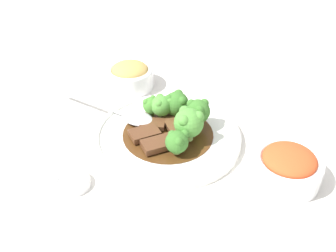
# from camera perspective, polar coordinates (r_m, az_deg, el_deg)

# --- Properties ---
(ground_plane) EXTENTS (4.00, 4.00, 0.00)m
(ground_plane) POSITION_cam_1_polar(r_m,az_deg,el_deg) (0.77, 0.00, -2.02)
(ground_plane) COLOR silver
(main_plate) EXTENTS (0.29, 0.29, 0.02)m
(main_plate) POSITION_cam_1_polar(r_m,az_deg,el_deg) (0.77, 0.00, -1.43)
(main_plate) COLOR white
(main_plate) RESTS_ON ground_plane
(beef_strip_0) EXTENTS (0.06, 0.05, 0.01)m
(beef_strip_0) POSITION_cam_1_polar(r_m,az_deg,el_deg) (0.78, -2.22, 0.33)
(beef_strip_0) COLOR #56331E
(beef_strip_0) RESTS_ON main_plate
(beef_strip_1) EXTENTS (0.06, 0.05, 0.01)m
(beef_strip_1) POSITION_cam_1_polar(r_m,az_deg,el_deg) (0.75, -3.40, -1.10)
(beef_strip_1) COLOR #56331E
(beef_strip_1) RESTS_ON main_plate
(beef_strip_2) EXTENTS (0.08, 0.05, 0.01)m
(beef_strip_2) POSITION_cam_1_polar(r_m,az_deg,el_deg) (0.73, -0.96, -2.50)
(beef_strip_2) COLOR #56331E
(beef_strip_2) RESTS_ON main_plate
(beef_strip_3) EXTENTS (0.04, 0.07, 0.01)m
(beef_strip_3) POSITION_cam_1_polar(r_m,az_deg,el_deg) (0.77, 1.12, 0.02)
(beef_strip_3) COLOR brown
(beef_strip_3) RESTS_ON main_plate
(broccoli_floret_0) EXTENTS (0.03, 0.03, 0.04)m
(broccoli_floret_0) POSITION_cam_1_polar(r_m,az_deg,el_deg) (0.80, -2.42, 3.06)
(broccoli_floret_0) COLOR #7FA84C
(broccoli_floret_0) RESTS_ON main_plate
(broccoli_floret_1) EXTENTS (0.06, 0.06, 0.07)m
(broccoli_floret_1) POSITION_cam_1_polar(r_m,az_deg,el_deg) (0.72, 3.03, 0.53)
(broccoli_floret_1) COLOR #8EB756
(broccoli_floret_1) RESTS_ON main_plate
(broccoli_floret_2) EXTENTS (0.05, 0.05, 0.06)m
(broccoli_floret_2) POSITION_cam_1_polar(r_m,az_deg,el_deg) (0.76, 4.38, 2.19)
(broccoli_floret_2) COLOR #8EB756
(broccoli_floret_2) RESTS_ON main_plate
(broccoli_floret_3) EXTENTS (0.05, 0.05, 0.05)m
(broccoli_floret_3) POSITION_cam_1_polar(r_m,az_deg,el_deg) (0.79, 1.24, 3.33)
(broccoli_floret_3) COLOR #7FA84C
(broccoli_floret_3) RESTS_ON main_plate
(broccoli_floret_4) EXTENTS (0.04, 0.04, 0.05)m
(broccoli_floret_4) POSITION_cam_1_polar(r_m,az_deg,el_deg) (0.79, -0.73, 3.06)
(broccoli_floret_4) COLOR #8EB756
(broccoli_floret_4) RESTS_ON main_plate
(broccoli_floret_5) EXTENTS (0.04, 0.04, 0.05)m
(broccoli_floret_5) POSITION_cam_1_polar(r_m,az_deg,el_deg) (0.70, 1.58, -2.21)
(broccoli_floret_5) COLOR #8EB756
(broccoli_floret_5) RESTS_ON main_plate
(serving_spoon) EXTENTS (0.19, 0.19, 0.01)m
(serving_spoon) POSITION_cam_1_polar(r_m,az_deg,el_deg) (0.80, -5.57, 1.53)
(serving_spoon) COLOR silver
(serving_spoon) RESTS_ON main_plate
(side_bowl_kimchi) EXTENTS (0.12, 0.12, 0.06)m
(side_bowl_kimchi) POSITION_cam_1_polar(r_m,az_deg,el_deg) (0.70, 16.98, -5.66)
(side_bowl_kimchi) COLOR white
(side_bowl_kimchi) RESTS_ON ground_plane
(side_bowl_appetizer) EXTENTS (0.11, 0.11, 0.06)m
(side_bowl_appetizer) POSITION_cam_1_polar(r_m,az_deg,el_deg) (0.93, -5.51, 7.33)
(side_bowl_appetizer) COLOR white
(side_bowl_appetizer) RESTS_ON ground_plane
(sauce_dish) EXTENTS (0.06, 0.06, 0.01)m
(sauce_dish) POSITION_cam_1_polar(r_m,az_deg,el_deg) (0.70, -13.65, -7.98)
(sauce_dish) COLOR white
(sauce_dish) RESTS_ON ground_plane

